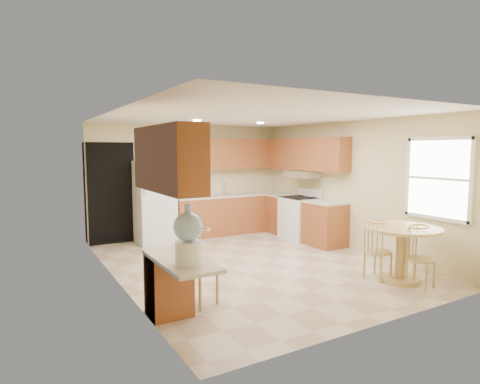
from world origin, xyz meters
TOP-DOWN VIEW (x-y plane):
  - floor at (0.00, 0.00)m, footprint 5.50×5.50m
  - ceiling at (0.00, 0.00)m, footprint 4.50×5.50m
  - wall_back at (0.00, 2.75)m, footprint 4.50×0.02m
  - wall_front at (0.00, -2.75)m, footprint 4.50×0.02m
  - wall_left at (-2.25, 0.00)m, footprint 0.02×5.50m
  - wall_right at (2.25, 0.00)m, footprint 0.02×5.50m
  - doorway at (-1.75, 2.73)m, footprint 0.90×0.02m
  - base_cab_back at (0.88, 2.45)m, footprint 2.75×0.60m
  - counter_back at (0.88, 2.45)m, footprint 2.75×0.63m
  - base_cab_right_a at (1.95, 1.85)m, footprint 0.60×0.59m
  - counter_right_a at (1.95, 1.85)m, footprint 0.63×0.59m
  - base_cab_right_b at (1.95, 0.40)m, footprint 0.60×0.80m
  - counter_right_b at (1.95, 0.40)m, footprint 0.63×0.80m
  - upper_cab_back at (0.88, 2.58)m, footprint 2.75×0.33m
  - upper_cab_right at (2.08, 1.21)m, footprint 0.33×2.42m
  - upper_cab_left at (-2.08, -1.60)m, footprint 0.33×1.40m
  - sink at (0.85, 2.45)m, footprint 0.78×0.44m
  - range_hood at (2.00, 1.18)m, footprint 0.50×0.76m
  - desk_pedestal at (-2.00, -1.32)m, footprint 0.48×0.42m
  - desk_top at (-2.00, -1.70)m, footprint 0.50×1.20m
  - window at (2.23, -1.85)m, footprint 0.06×1.12m
  - can_light_a at (-0.50, 1.20)m, footprint 0.14×0.14m
  - can_light_b at (0.90, 1.20)m, footprint 0.14×0.14m
  - refrigerator at (-0.95, 2.40)m, footprint 0.76×0.74m
  - stove at (1.92, 1.18)m, footprint 0.65×0.76m
  - dining_table at (1.40, -1.87)m, footprint 1.11×1.11m
  - chair_table_a at (1.20, -1.70)m, footprint 0.39×0.50m
  - chair_table_b at (1.40, -2.28)m, footprint 0.39×0.40m
  - chair_desk at (-1.55, -1.29)m, footprint 0.43×0.56m
  - water_crock at (-2.00, -1.93)m, footprint 0.30×0.30m

SIDE VIEW (x-z plane):
  - floor at x=0.00m, z-range 0.00..0.00m
  - desk_pedestal at x=-2.00m, z-range 0.00..0.72m
  - base_cab_back at x=0.88m, z-range 0.00..0.87m
  - base_cab_right_a at x=1.95m, z-range 0.00..0.87m
  - base_cab_right_b at x=1.95m, z-range 0.00..0.87m
  - stove at x=1.92m, z-range -0.08..1.01m
  - chair_table_b at x=1.40m, z-range 0.10..0.97m
  - chair_table_a at x=1.20m, z-range 0.10..0.98m
  - dining_table at x=1.40m, z-range 0.13..0.95m
  - chair_desk at x=-1.55m, z-range 0.11..1.08m
  - desk_top at x=-2.00m, z-range 0.73..0.77m
  - refrigerator at x=-0.95m, z-range 0.00..1.71m
  - counter_back at x=0.88m, z-range 0.87..0.91m
  - counter_right_a at x=1.95m, z-range 0.87..0.91m
  - counter_right_b at x=1.95m, z-range 0.87..0.91m
  - sink at x=0.85m, z-range 0.91..0.92m
  - doorway at x=-1.75m, z-range 0.00..2.10m
  - water_crock at x=-2.00m, z-range 0.74..1.37m
  - wall_back at x=0.00m, z-range 0.00..2.50m
  - wall_front at x=0.00m, z-range 0.00..2.50m
  - wall_left at x=-2.25m, z-range 0.00..2.50m
  - wall_right at x=2.25m, z-range 0.00..2.50m
  - range_hood at x=2.00m, z-range 1.35..1.49m
  - window at x=2.23m, z-range 0.85..2.15m
  - upper_cab_back at x=0.88m, z-range 1.50..2.20m
  - upper_cab_right at x=2.08m, z-range 1.50..2.20m
  - upper_cab_left at x=-2.08m, z-range 1.50..2.20m
  - can_light_a at x=-0.50m, z-range 2.48..2.49m
  - can_light_b at x=0.90m, z-range 2.48..2.49m
  - ceiling at x=0.00m, z-range 2.49..2.51m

